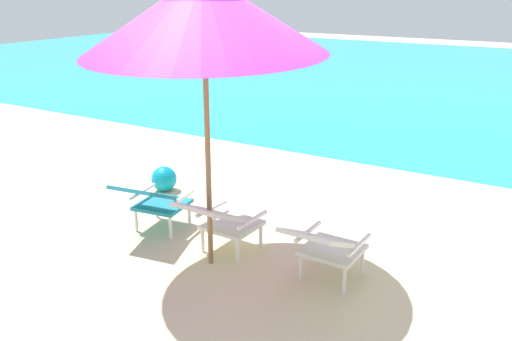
{
  "coord_description": "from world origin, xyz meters",
  "views": [
    {
      "loc": [
        2.86,
        -4.21,
        2.64
      ],
      "look_at": [
        0.0,
        0.56,
        0.75
      ],
      "focal_mm": 38.91,
      "sensor_mm": 36.0,
      "label": 1
    }
  ],
  "objects_px": {
    "lounge_chair_center": "(221,219)",
    "beach_umbrella_center": "(204,14)",
    "beach_ball": "(164,179)",
    "lounge_chair_left": "(153,200)",
    "lounge_chair_right": "(325,245)"
  },
  "relations": [
    {
      "from": "lounge_chair_right",
      "to": "beach_ball",
      "type": "xyz_separation_m",
      "value": [
        -2.82,
        1.13,
        -0.24
      ]
    },
    {
      "from": "lounge_chair_left",
      "to": "lounge_chair_right",
      "type": "relative_size",
      "value": 1.06
    },
    {
      "from": "lounge_chair_left",
      "to": "lounge_chair_center",
      "type": "distance_m",
      "value": 0.93
    },
    {
      "from": "lounge_chair_right",
      "to": "beach_umbrella_center",
      "type": "relative_size",
      "value": 0.32
    },
    {
      "from": "lounge_chair_center",
      "to": "lounge_chair_left",
      "type": "bearing_deg",
      "value": 176.38
    },
    {
      "from": "lounge_chair_center",
      "to": "beach_umbrella_center",
      "type": "relative_size",
      "value": 0.32
    },
    {
      "from": "beach_ball",
      "to": "lounge_chair_right",
      "type": "bearing_deg",
      "value": -21.79
    },
    {
      "from": "lounge_chair_left",
      "to": "lounge_chair_right",
      "type": "height_order",
      "value": "same"
    },
    {
      "from": "beach_umbrella_center",
      "to": "beach_ball",
      "type": "height_order",
      "value": "beach_umbrella_center"
    },
    {
      "from": "lounge_chair_center",
      "to": "beach_ball",
      "type": "bearing_deg",
      "value": 146.17
    },
    {
      "from": "lounge_chair_right",
      "to": "beach_ball",
      "type": "height_order",
      "value": "lounge_chair_right"
    },
    {
      "from": "lounge_chair_right",
      "to": "beach_ball",
      "type": "relative_size",
      "value": 2.64
    },
    {
      "from": "lounge_chair_center",
      "to": "beach_ball",
      "type": "xyz_separation_m",
      "value": [
        -1.71,
        1.14,
        -0.24
      ]
    },
    {
      "from": "lounge_chair_left",
      "to": "beach_umbrella_center",
      "type": "height_order",
      "value": "beach_umbrella_center"
    },
    {
      "from": "lounge_chair_left",
      "to": "lounge_chair_right",
      "type": "bearing_deg",
      "value": -1.24
    }
  ]
}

